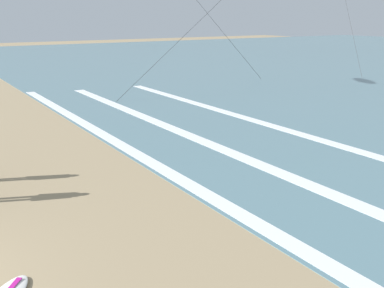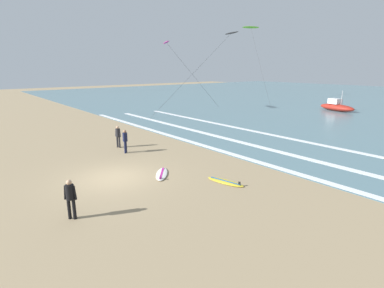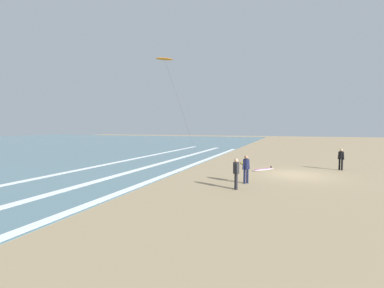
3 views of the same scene
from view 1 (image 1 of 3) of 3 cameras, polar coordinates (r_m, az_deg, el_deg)
name	(u,v)px [view 1 (image 1 of 3)]	position (r m, az deg, el deg)	size (l,w,h in m)	color
wave_foam_shoreline	(206,194)	(12.47, 1.76, -6.43)	(40.73, 0.52, 0.01)	white
wave_foam_mid_break	(314,187)	(13.43, 15.36, -5.33)	(41.39, 0.61, 0.01)	white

